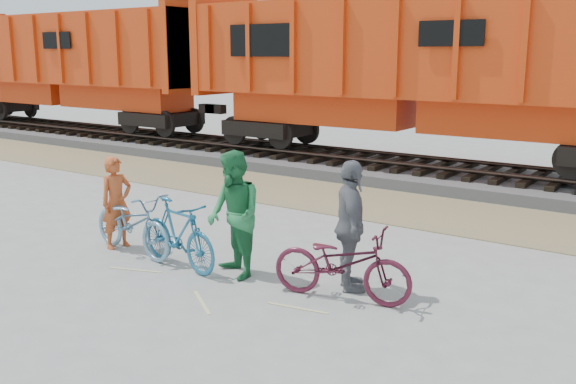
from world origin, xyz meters
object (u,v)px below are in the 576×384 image
object	(u,v)px
hopper_car_center	(421,68)
bicycle_blue	(132,223)
bicycle_maroon	(342,263)
person_solo	(117,202)
bicycle_teal	(178,234)
person_woman	(350,226)
person_man	(234,215)
hopper_car_left	(71,63)

from	to	relation	value
hopper_car_center	bicycle_blue	world-z (taller)	hopper_car_center
bicycle_maroon	person_solo	xyz separation A→B (m)	(-4.51, -0.14, 0.29)
bicycle_teal	person_woman	world-z (taller)	person_woman
bicycle_blue	person_woman	distance (m)	3.99
person_solo	person_man	distance (m)	2.68
hopper_car_center	person_solo	size ratio (longest dim) A/B	8.58
hopper_car_center	person_solo	distance (m)	9.51
bicycle_blue	bicycle_teal	bearing A→B (deg)	-86.55
bicycle_teal	bicycle_maroon	world-z (taller)	bicycle_teal
person_man	person_woman	world-z (taller)	person_man
bicycle_maroon	person_man	size ratio (longest dim) A/B	1.02
person_man	person_woman	xyz separation A→B (m)	(1.73, 0.52, -0.02)
person_man	bicycle_teal	bearing A→B (deg)	-141.11
bicycle_blue	person_man	xyz separation A→B (m)	(2.18, 0.12, 0.44)
hopper_car_left	bicycle_blue	xyz separation A→B (m)	(13.86, -9.21, -2.46)
hopper_car_center	person_woman	bearing A→B (deg)	-72.06
bicycle_blue	person_woman	size ratio (longest dim) A/B	1.08
person_man	person_solo	bearing A→B (deg)	-152.05
hopper_car_center	bicycle_maroon	world-z (taller)	hopper_car_center
bicycle_maroon	bicycle_blue	bearing A→B (deg)	81.93
bicycle_maroon	hopper_car_left	bearing A→B (deg)	51.85
bicycle_maroon	person_woman	bearing A→B (deg)	2.53
bicycle_blue	hopper_car_left	bearing A→B (deg)	63.86
bicycle_maroon	hopper_car_center	bearing A→B (deg)	6.27
person_solo	person_woman	size ratio (longest dim) A/B	0.85
person_woman	person_solo	bearing A→B (deg)	60.44
hopper_car_left	person_woman	bearing A→B (deg)	-25.74
bicycle_teal	hopper_car_left	bearing A→B (deg)	68.52
hopper_car_left	bicycle_blue	world-z (taller)	hopper_car_left
hopper_car_left	hopper_car_center	world-z (taller)	same
person_solo	person_woman	world-z (taller)	person_woman
hopper_car_center	person_woman	size ratio (longest dim) A/B	7.29
person_solo	person_man	world-z (taller)	person_man
bicycle_blue	person_woman	world-z (taller)	person_woman
bicycle_maroon	person_man	bearing A→B (deg)	82.34
bicycle_blue	person_woman	xyz separation A→B (m)	(3.91, 0.64, 0.42)
bicycle_teal	person_solo	size ratio (longest dim) A/B	1.14
person_woman	hopper_car_center	bearing A→B (deg)	-18.61
bicycle_teal	person_woman	distance (m)	2.86
hopper_car_center	bicycle_teal	distance (m)	9.61
bicycle_blue	person_solo	world-z (taller)	person_solo
hopper_car_left	person_solo	xyz separation A→B (m)	(13.36, -9.11, -2.19)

